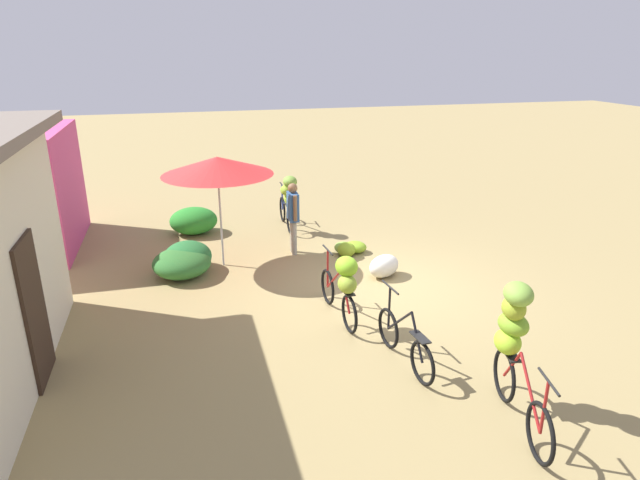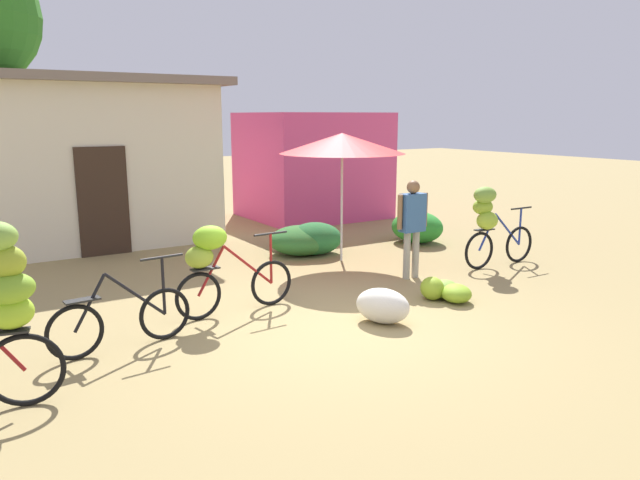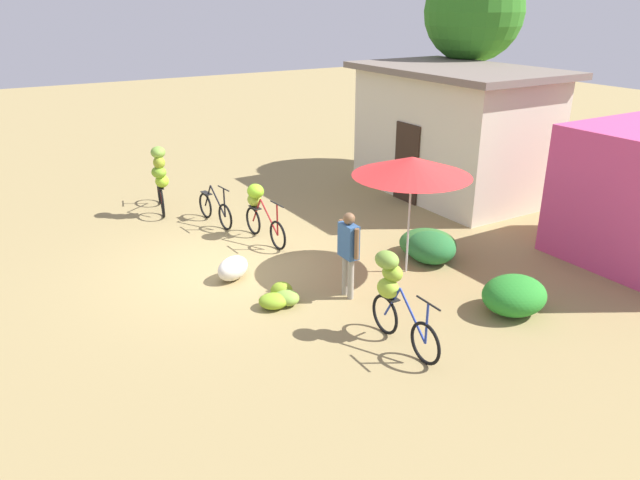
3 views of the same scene
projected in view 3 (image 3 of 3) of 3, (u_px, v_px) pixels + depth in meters
name	position (u px, v px, depth m)	size (l,w,h in m)	color
ground_plane	(234.00, 266.00, 11.75)	(60.00, 60.00, 0.00)	#968151
building_low	(452.00, 131.00, 15.64)	(5.29, 3.40, 3.29)	beige
tree_behind_building	(474.00, 14.00, 16.85)	(2.80, 2.80, 5.94)	brown
hedge_bush_front_left	(428.00, 244.00, 12.11)	(1.17, 1.13, 0.54)	#2F6E2E
hedge_bush_front_right	(431.00, 248.00, 11.86)	(1.03, 0.94, 0.60)	#256C32
hedge_bush_mid	(514.00, 295.00, 9.90)	(0.97, 1.12, 0.64)	#29852A
market_umbrella	(412.00, 166.00, 10.75)	(2.18, 2.18, 2.25)	beige
bicycle_leftmost	(160.00, 175.00, 14.22)	(1.74, 0.51, 1.68)	black
bicycle_near_pile	(215.00, 210.00, 13.85)	(1.61, 0.22, 0.99)	black
bicycle_center_loaded	(259.00, 206.00, 12.88)	(1.69, 0.38, 1.20)	black
bicycle_by_shop	(394.00, 290.00, 8.94)	(1.62, 0.41, 1.40)	black
banana_pile_on_ground	(280.00, 297.00, 10.24)	(0.73, 0.84, 0.32)	#7CA43B
produce_sack	(233.00, 268.00, 11.13)	(0.70, 0.44, 0.44)	silver
person_vendor	(348.00, 247.00, 10.20)	(0.58, 0.21, 1.56)	gray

